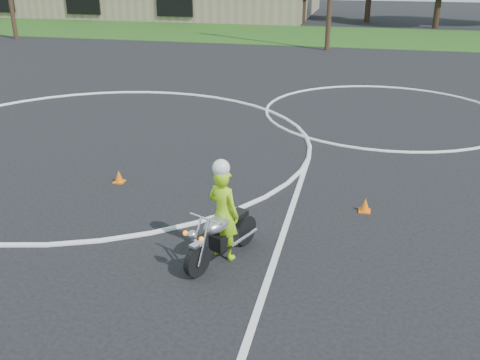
# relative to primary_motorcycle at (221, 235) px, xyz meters

# --- Properties ---
(ground) EXTENTS (120.00, 120.00, 0.00)m
(ground) POSITION_rel_primary_motorcycle_xyz_m (-5.09, 2.44, -0.48)
(ground) COLOR black
(ground) RESTS_ON ground
(grass_strip) EXTENTS (120.00, 10.00, 0.02)m
(grass_strip) POSITION_rel_primary_motorcycle_xyz_m (-5.09, 29.44, -0.47)
(grass_strip) COLOR #1E4714
(grass_strip) RESTS_ON ground
(course_markings) EXTENTS (19.05, 19.05, 0.12)m
(course_markings) POSITION_rel_primary_motorcycle_xyz_m (-2.92, 6.79, -0.47)
(course_markings) COLOR silver
(course_markings) RESTS_ON ground
(primary_motorcycle) EXTENTS (0.98, 1.77, 0.99)m
(primary_motorcycle) POSITION_rel_primary_motorcycle_xyz_m (0.00, 0.00, 0.00)
(primary_motorcycle) COLOR black
(primary_motorcycle) RESTS_ON ground
(rider_primary_grp) EXTENTS (0.72, 0.61, 1.84)m
(rider_primary_grp) POSITION_rel_primary_motorcycle_xyz_m (0.01, 0.13, 0.41)
(rider_primary_grp) COLOR #A3E317
(rider_primary_grp) RESTS_ON ground
(traffic_cones) EXTENTS (18.39, 12.41, 0.30)m
(traffic_cones) POSITION_rel_primary_motorcycle_xyz_m (-2.37, 3.87, -0.34)
(traffic_cones) COLOR orange
(traffic_cones) RESTS_ON ground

